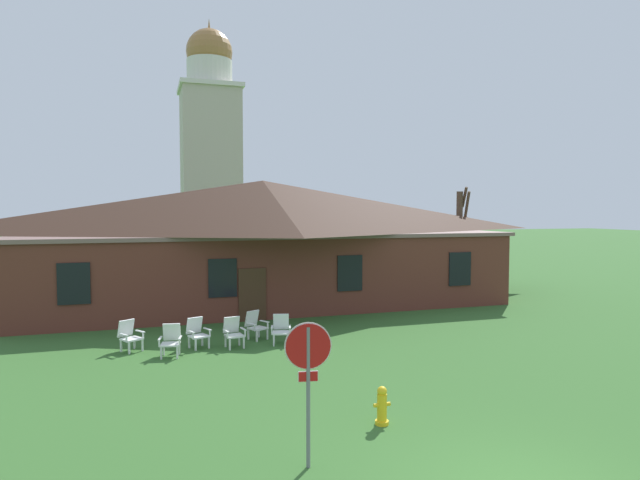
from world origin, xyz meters
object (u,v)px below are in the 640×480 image
(lawn_chair_left_end, at_px, (197,332))
(lawn_chair_right_end, at_px, (255,324))
(stop_sign, at_px, (308,365))
(fire_hydrant, at_px, (382,406))
(lawn_chair_far_side, at_px, (281,328))
(lawn_chair_near_door, at_px, (171,339))
(lawn_chair_by_porch, at_px, (129,335))
(lawn_chair_middle, at_px, (233,331))

(lawn_chair_left_end, height_order, lawn_chair_right_end, same)
(stop_sign, height_order, lawn_chair_left_end, stop_sign)
(lawn_chair_left_end, relative_size, fire_hydrant, 1.21)
(lawn_chair_right_end, xyz_separation_m, lawn_chair_far_side, (0.68, -0.87, 0.00))
(stop_sign, height_order, lawn_chair_near_door, stop_sign)
(lawn_chair_far_side, bearing_deg, lawn_chair_right_end, 128.15)
(stop_sign, xyz_separation_m, lawn_chair_by_porch, (-3.14, 8.98, -1.26))
(lawn_chair_by_porch, distance_m, lawn_chair_middle, 3.20)
(fire_hydrant, bearing_deg, stop_sign, -146.52)
(stop_sign, distance_m, lawn_chair_middle, 8.54)
(lawn_chair_near_door, distance_m, lawn_chair_left_end, 1.13)
(lawn_chair_by_porch, distance_m, lawn_chair_far_side, 4.74)
(lawn_chair_right_end, bearing_deg, lawn_chair_far_side, -51.85)
(lawn_chair_middle, height_order, lawn_chair_far_side, same)
(lawn_chair_by_porch, height_order, lawn_chair_right_end, same)
(stop_sign, height_order, lawn_chair_far_side, stop_sign)
(stop_sign, relative_size, lawn_chair_middle, 2.60)
(lawn_chair_right_end, height_order, fire_hydrant, lawn_chair_right_end)
(lawn_chair_by_porch, distance_m, fire_hydrant, 9.22)
(lawn_chair_near_door, xyz_separation_m, fire_hydrant, (3.88, -6.67, -0.12))
(lawn_chair_by_porch, relative_size, lawn_chair_right_end, 1.00)
(stop_sign, xyz_separation_m, lawn_chair_middle, (0.01, 8.45, -1.26))
(lawn_chair_left_end, height_order, lawn_chair_far_side, same)
(lawn_chair_middle, bearing_deg, lawn_chair_left_end, 165.88)
(lawn_chair_by_porch, relative_size, lawn_chair_left_end, 1.00)
(stop_sign, distance_m, lawn_chair_left_end, 8.88)
(lawn_chair_by_porch, distance_m, lawn_chair_right_end, 4.04)
(lawn_chair_right_end, relative_size, fire_hydrant, 1.21)
(lawn_chair_by_porch, xyz_separation_m, lawn_chair_middle, (3.15, -0.53, 0.00))
(stop_sign, distance_m, lawn_chair_near_door, 8.29)
(lawn_chair_by_porch, xyz_separation_m, lawn_chair_left_end, (2.04, -0.25, 0.00))
(lawn_chair_by_porch, xyz_separation_m, lawn_chair_near_door, (1.21, -1.02, 0.00))
(lawn_chair_near_door, distance_m, fire_hydrant, 7.72)
(lawn_chair_by_porch, bearing_deg, lawn_chair_right_end, 4.32)
(lawn_chair_left_end, height_order, fire_hydrant, lawn_chair_left_end)
(lawn_chair_left_end, xyz_separation_m, lawn_chair_right_end, (1.99, 0.56, 0.00))
(stop_sign, xyz_separation_m, lawn_chair_near_door, (-1.93, 7.96, -1.26))
(lawn_chair_by_porch, bearing_deg, fire_hydrant, -56.47)
(lawn_chair_middle, distance_m, lawn_chair_right_end, 1.21)
(stop_sign, bearing_deg, lawn_chair_near_door, 103.66)
(lawn_chair_middle, height_order, lawn_chair_right_end, same)
(lawn_chair_by_porch, height_order, lawn_chair_far_side, same)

